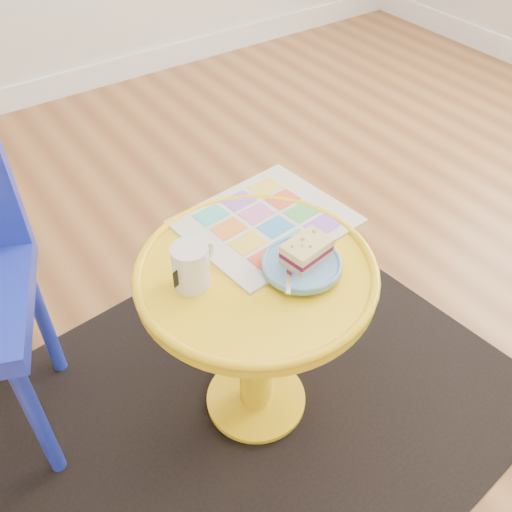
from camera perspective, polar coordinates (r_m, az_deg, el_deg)
floor at (r=1.76m, az=10.58°, el=-7.59°), size 4.00×4.00×0.00m
rug at (r=1.59m, az=0.00°, el=-14.24°), size 1.40×1.22×0.01m
side_table at (r=1.31m, az=0.00°, el=-5.78°), size 0.52×0.52×0.49m
newspaper at (r=1.33m, az=1.01°, el=3.48°), size 0.40×0.35×0.01m
mug at (r=1.15m, az=-6.47°, el=-0.88°), size 0.11×0.08×0.10m
plate at (r=1.20m, az=4.58°, el=-0.88°), size 0.17×0.17×0.02m
cake_slice at (r=1.19m, az=5.08°, el=0.57°), size 0.11×0.08×0.04m
fork at (r=1.18m, az=3.35°, el=-1.14°), size 0.10×0.12×0.00m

